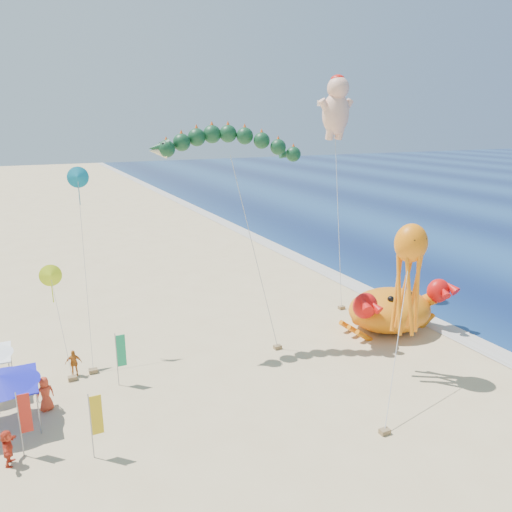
{
  "coord_description": "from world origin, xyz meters",
  "views": [
    {
      "loc": [
        -14.83,
        -24.95,
        14.67
      ],
      "look_at": [
        -2.0,
        2.0,
        6.5
      ],
      "focal_mm": 35.0,
      "sensor_mm": 36.0,
      "label": 1
    }
  ],
  "objects_px": {
    "dragon_kite": "(228,148)",
    "canopy_blue": "(0,381)",
    "cherub_kite": "(336,106)",
    "crab_inflatable": "(391,309)",
    "octopus_kite": "(409,271)"
  },
  "relations": [
    {
      "from": "dragon_kite",
      "to": "cherub_kite",
      "type": "xyz_separation_m",
      "value": [
        12.03,
        6.07,
        2.78
      ]
    },
    {
      "from": "crab_inflatable",
      "to": "dragon_kite",
      "type": "bearing_deg",
      "value": 163.98
    },
    {
      "from": "dragon_kite",
      "to": "cherub_kite",
      "type": "bearing_deg",
      "value": 26.76
    },
    {
      "from": "dragon_kite",
      "to": "canopy_blue",
      "type": "xyz_separation_m",
      "value": [
        -13.89,
        -4.22,
        -10.53
      ]
    },
    {
      "from": "cherub_kite",
      "to": "canopy_blue",
      "type": "height_order",
      "value": "cherub_kite"
    },
    {
      "from": "crab_inflatable",
      "to": "cherub_kite",
      "type": "distance_m",
      "value": 16.91
    },
    {
      "from": "crab_inflatable",
      "to": "canopy_blue",
      "type": "distance_m",
      "value": 25.03
    },
    {
      "from": "octopus_kite",
      "to": "canopy_blue",
      "type": "distance_m",
      "value": 22.11
    },
    {
      "from": "crab_inflatable",
      "to": "octopus_kite",
      "type": "distance_m",
      "value": 8.07
    },
    {
      "from": "crab_inflatable",
      "to": "cherub_kite",
      "type": "xyz_separation_m",
      "value": [
        0.92,
        9.26,
        14.13
      ]
    },
    {
      "from": "crab_inflatable",
      "to": "cherub_kite",
      "type": "height_order",
      "value": "cherub_kite"
    },
    {
      "from": "cherub_kite",
      "to": "octopus_kite",
      "type": "relative_size",
      "value": 1.99
    },
    {
      "from": "dragon_kite",
      "to": "canopy_blue",
      "type": "height_order",
      "value": "dragon_kite"
    },
    {
      "from": "canopy_blue",
      "to": "cherub_kite",
      "type": "bearing_deg",
      "value": 21.64
    },
    {
      "from": "crab_inflatable",
      "to": "dragon_kite",
      "type": "distance_m",
      "value": 16.2
    }
  ]
}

